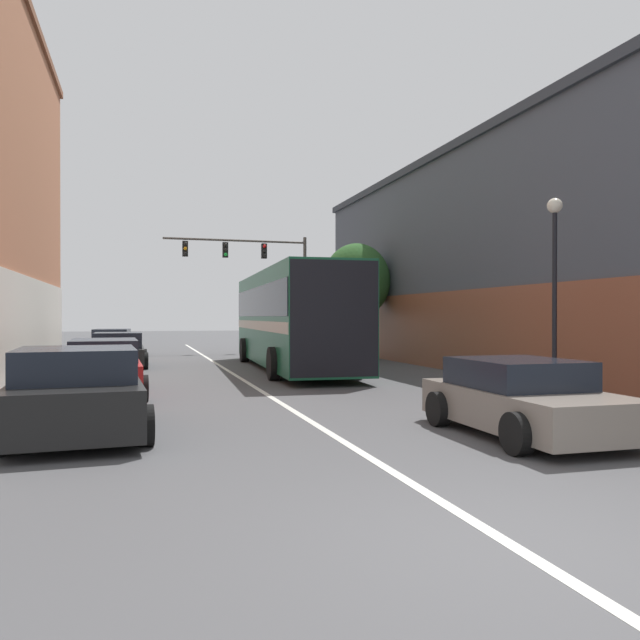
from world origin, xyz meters
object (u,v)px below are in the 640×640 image
Objects in this scene: parked_car_left_near at (104,369)px; street_lamp at (555,284)px; hatchback_foreground at (523,399)px; traffic_signal_gantry at (259,265)px; bus at (291,315)px; street_tree_near at (357,281)px; parked_car_left_distant at (112,343)px; parked_car_left_far at (77,394)px; parked_car_left_mid at (118,351)px.

street_lamp reaches higher than parked_car_left_near.
traffic_signal_gantry is (0.22, 24.28, 4.06)m from hatchback_foreground.
bus is at bearing 106.77° from street_lamp.
parked_car_left_distant is at bearing 146.69° from street_tree_near.
hatchback_foreground is 4.22m from street_lamp.
parked_car_left_far is 0.96× the size of parked_car_left_distant.
bus is 5.55m from street_tree_near.
hatchback_foreground is 9.80m from parked_car_left_near.
street_tree_near reaches higher than parked_car_left_far.
traffic_signal_gantry is 1.73× the size of street_lamp.
street_lamp reaches higher than hatchback_foreground.
traffic_signal_gantry is (6.94, 17.15, 3.99)m from parked_car_left_near.
parked_car_left_mid is 11.65m from traffic_signal_gantry.
bus reaches higher than parked_car_left_far.
street_tree_near is at bearing -83.48° from parked_car_left_mid.
parked_car_left_near reaches higher than hatchback_foreground.
street_lamp is at bearing -43.55° from hatchback_foreground.
bus is 11.12m from street_lamp.
street_tree_near is (3.83, 3.72, 1.50)m from bus.
street_tree_near is at bearing -37.02° from parked_car_left_far.
parked_car_left_distant is (-0.36, 21.93, -0.06)m from parked_car_left_far.
parked_car_left_near is at bearing -174.16° from parked_car_left_distant.
parked_car_left_distant is at bearing 17.32° from hatchback_foreground.
street_tree_near is at bearing -119.19° from parked_car_left_distant.
bus is 6.68m from parked_car_left_mid.
bus is 2.46× the size of street_tree_near.
traffic_signal_gantry is at bearing -82.71° from parked_car_left_distant.
bus is 8.76m from parked_car_left_near.
traffic_signal_gantry reaches higher than hatchback_foreground.
parked_car_left_mid is at bearing -4.05° from parked_car_left_far.
hatchback_foreground is at bearing -159.05° from parked_car_left_distant.
parked_car_left_mid is at bearing -2.58° from parked_car_left_near.
street_tree_near is (2.98, -7.26, -1.19)m from traffic_signal_gantry.
parked_car_left_far is 9.65m from street_lamp.
traffic_signal_gantry reaches higher than parked_car_left_distant.
traffic_signal_gantry is (6.90, 8.49, 4.02)m from parked_car_left_mid.
hatchback_foreground is 17.55m from street_tree_near.
parked_car_left_distant is 8.47m from traffic_signal_gantry.
bus reaches higher than parked_car_left_mid.
street_lamp is at bearing -151.08° from parked_car_left_distant.
parked_car_left_mid is 0.79× the size of street_tree_near.
parked_car_left_distant is 0.84× the size of street_tree_near.
parked_car_left_mid is at bearing 125.18° from street_lamp.
traffic_signal_gantry is at bearing -1.70° from bus.
parked_car_left_far is at bearing -175.61° from street_lamp.
parked_car_left_near is 1.10× the size of parked_car_left_distant.
parked_car_left_mid is 0.53× the size of traffic_signal_gantry.
traffic_signal_gantry is at bearing -39.67° from parked_car_left_mid.
parked_car_left_near is 8.66m from parked_car_left_mid.
parked_car_left_far reaches higher than parked_car_left_distant.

